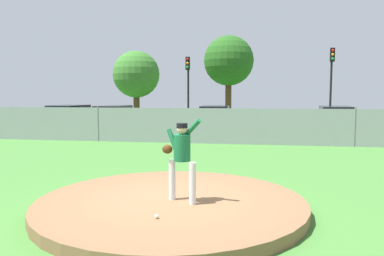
{
  "coord_description": "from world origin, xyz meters",
  "views": [
    {
      "loc": [
        1.61,
        -7.07,
        2.28
      ],
      "look_at": [
        -0.06,
        2.83,
        1.38
      ],
      "focal_mm": 34.79,
      "sensor_mm": 36.0,
      "label": 1
    }
  ],
  "objects": [
    {
      "name": "parked_car_burgundy",
      "position": [
        -0.69,
        14.7,
        0.79
      ],
      "size": [
        1.87,
        4.83,
        1.62
      ],
      "color": "maroon",
      "rests_on": "ground_plane"
    },
    {
      "name": "pitchers_mound",
      "position": [
        0.0,
        0.0,
        0.11
      ],
      "size": [
        5.32,
        5.32,
        0.22
      ],
      "primitive_type": "cylinder",
      "color": "brown",
      "rests_on": "ground_plane"
    },
    {
      "name": "traffic_cone_orange",
      "position": [
        2.23,
        15.02,
        0.26
      ],
      "size": [
        0.4,
        0.4,
        0.55
      ],
      "color": "orange",
      "rests_on": "asphalt_strip"
    },
    {
      "name": "asphalt_strip",
      "position": [
        0.0,
        14.5,
        0.0
      ],
      "size": [
        44.0,
        7.0,
        0.01
      ],
      "primitive_type": "cube",
      "color": "#2B2B2D",
      "rests_on": "ground_plane"
    },
    {
      "name": "chainlink_fence",
      "position": [
        -0.0,
        10.0,
        0.83
      ],
      "size": [
        29.69,
        0.07,
        1.75
      ],
      "color": "gray",
      "rests_on": "ground_plane"
    },
    {
      "name": "parked_car_champagne",
      "position": [
        6.12,
        14.91,
        0.79
      ],
      "size": [
        2.08,
        4.76,
        1.63
      ],
      "color": "tan",
      "rests_on": "ground_plane"
    },
    {
      "name": "pitcher_youth",
      "position": [
        0.25,
        -0.18,
        1.16
      ],
      "size": [
        0.8,
        0.38,
        1.62
      ],
      "color": "silver",
      "rests_on": "pitchers_mound"
    },
    {
      "name": "parked_car_red",
      "position": [
        -6.96,
        14.65,
        0.77
      ],
      "size": [
        1.86,
        4.76,
        1.6
      ],
      "color": "#A81919",
      "rests_on": "ground_plane"
    },
    {
      "name": "traffic_light_near",
      "position": [
        -3.04,
        18.81,
        3.35
      ],
      "size": [
        0.28,
        0.46,
        4.9
      ],
      "color": "black",
      "rests_on": "ground_plane"
    },
    {
      "name": "baseball",
      "position": [
        0.02,
        -1.2,
        0.25
      ],
      "size": [
        0.07,
        0.07,
        0.07
      ],
      "primitive_type": "sphere",
      "color": "white",
      "rests_on": "pitchers_mound"
    },
    {
      "name": "tree_slender_far",
      "position": [
        -0.56,
        23.96,
        5.02
      ],
      "size": [
        4.1,
        4.1,
        7.11
      ],
      "color": "#4C331E",
      "rests_on": "ground_plane"
    },
    {
      "name": "parked_car_teal",
      "position": [
        -9.74,
        14.35,
        0.79
      ],
      "size": [
        2.05,
        4.68,
        1.63
      ],
      "color": "#146066",
      "rests_on": "ground_plane"
    },
    {
      "name": "ground_plane",
      "position": [
        0.0,
        6.0,
        0.0
      ],
      "size": [
        80.0,
        80.0,
        0.0
      ],
      "primitive_type": "plane",
      "color": "#427A33"
    },
    {
      "name": "tree_leaning_west",
      "position": [
        -8.21,
        23.03,
        3.94
      ],
      "size": [
        3.9,
        3.9,
        5.92
      ],
      "color": "#4C331E",
      "rests_on": "ground_plane"
    },
    {
      "name": "traffic_light_far",
      "position": [
        6.62,
        19.04,
        3.62
      ],
      "size": [
        0.28,
        0.46,
        5.35
      ],
      "color": "black",
      "rests_on": "ground_plane"
    }
  ]
}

